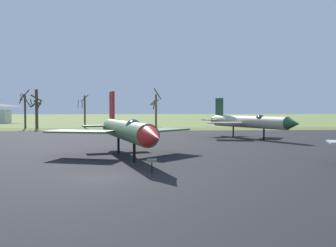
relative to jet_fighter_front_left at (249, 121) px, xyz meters
name	(u,v)px	position (x,y,z in m)	size (l,w,h in m)	color
ground_plane	(103,178)	(-17.56, -28.72, -2.48)	(600.00, 600.00, 0.00)	olive
asphalt_apron	(120,147)	(-17.56, -10.37, -2.45)	(109.21, 61.15, 0.05)	black
grass_verge_strip	(130,129)	(-17.56, 26.20, -2.45)	(169.21, 12.00, 0.06)	brown
jet_fighter_front_left	(249,121)	(0.00, 0.00, 0.00)	(10.87, 16.69, 5.95)	#B7B293
jet_fighter_rear_center	(127,130)	(-16.44, -19.81, -0.04)	(13.04, 17.49, 5.99)	#4C6B47
info_placard_rear_center	(152,164)	(-14.55, -27.67, -1.82)	(0.66, 0.32, 1.02)	black
bare_tree_left_of_center	(25,108)	(-40.00, 30.49, 2.02)	(2.93, 2.88, 8.54)	#42382D
bare_tree_center	(37,108)	(-37.50, 30.14, 2.02)	(2.85, 2.90, 8.45)	#42382D
bare_tree_right_of_center	(84,110)	(-27.57, 31.09, 1.48)	(2.38, 2.87, 7.42)	brown
bare_tree_far_right	(156,108)	(-11.76, 34.92, 1.96)	(2.74, 2.75, 9.06)	brown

